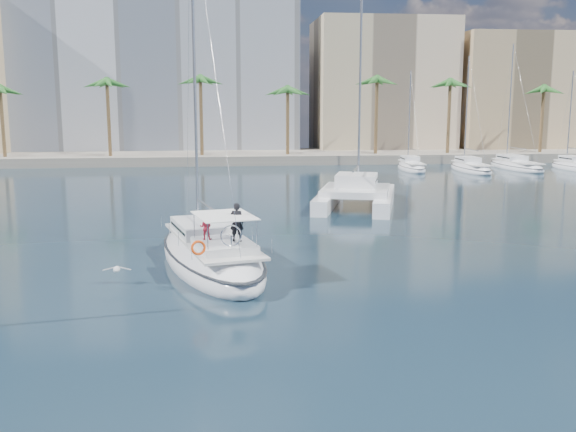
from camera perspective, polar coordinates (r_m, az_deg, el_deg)
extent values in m
plane|color=black|center=(28.02, -0.18, -6.29)|extent=(160.00, 160.00, 0.00)
cube|color=gray|center=(88.09, -4.43, 5.27)|extent=(120.00, 14.00, 1.20)
cube|color=silver|center=(100.34, -11.84, 13.33)|extent=(42.00, 16.00, 28.00)
cube|color=beige|center=(99.91, 8.27, 11.15)|extent=(20.00, 14.00, 20.00)
cube|color=tan|center=(104.83, 19.35, 10.09)|extent=(18.00, 12.00, 18.00)
cylinder|color=brown|center=(83.83, -4.38, 8.21)|extent=(0.44, 0.44, 10.50)
sphere|color=#2A6726|center=(83.83, -4.43, 11.80)|extent=(3.60, 3.60, 3.60)
cylinder|color=brown|center=(91.53, 17.63, 7.93)|extent=(0.44, 0.44, 10.50)
sphere|color=#2A6726|center=(91.53, 17.80, 11.21)|extent=(3.60, 3.60, 3.60)
ellipsoid|color=white|center=(31.53, -6.89, -3.79)|extent=(6.92, 13.14, 2.60)
ellipsoid|color=black|center=(31.44, -6.90, -3.13)|extent=(6.98, 13.26, 0.18)
cube|color=silver|center=(31.08, -6.82, -2.12)|extent=(5.04, 9.82, 0.12)
cube|color=silver|center=(32.39, -7.44, -0.99)|extent=(3.60, 4.63, 0.60)
cube|color=black|center=(32.39, -7.44, -0.96)|extent=(3.50, 4.17, 0.14)
cylinder|color=#B7BABF|center=(33.26, -8.33, 12.99)|extent=(0.15, 0.15, 16.45)
cylinder|color=#B7BABF|center=(31.14, -7.04, 0.82)|extent=(1.34, 4.94, 0.11)
cube|color=silver|center=(28.74, -5.69, -2.61)|extent=(3.07, 3.62, 0.36)
cube|color=white|center=(28.36, -5.68, 0.04)|extent=(3.07, 3.62, 0.04)
torus|color=silver|center=(27.46, -5.08, -1.76)|extent=(0.94, 0.29, 0.96)
torus|color=#FF4A0D|center=(26.71, -7.97, -2.82)|extent=(0.66, 0.34, 0.64)
imported|color=black|center=(28.52, -4.58, -0.54)|extent=(0.73, 0.58, 1.73)
imported|color=#AC1A2E|center=(29.09, -7.32, -0.98)|extent=(0.62, 0.52, 1.13)
cube|color=white|center=(49.90, 3.61, 1.57)|extent=(4.37, 10.89, 1.10)
cube|color=white|center=(49.56, 8.56, 1.42)|extent=(4.37, 10.89, 1.10)
cube|color=silver|center=(49.04, 6.04, 2.27)|extent=(6.47, 7.23, 0.50)
cube|color=silver|center=(49.49, 6.11, 3.16)|extent=(3.87, 4.05, 1.00)
cube|color=black|center=(49.49, 6.11, 3.22)|extent=(3.76, 3.63, 0.18)
cylinder|color=#B7BABF|center=(50.80, 6.41, 11.07)|extent=(0.18, 0.18, 14.69)
ellipsoid|color=silver|center=(29.09, -14.98, -4.59)|extent=(0.25, 0.48, 0.23)
sphere|color=silver|center=(29.31, -14.92, -4.44)|extent=(0.13, 0.13, 0.13)
cube|color=gray|center=(29.14, -15.66, -4.54)|extent=(0.56, 0.20, 0.13)
cube|color=gray|center=(29.03, -14.31, -4.53)|extent=(0.56, 0.20, 0.13)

